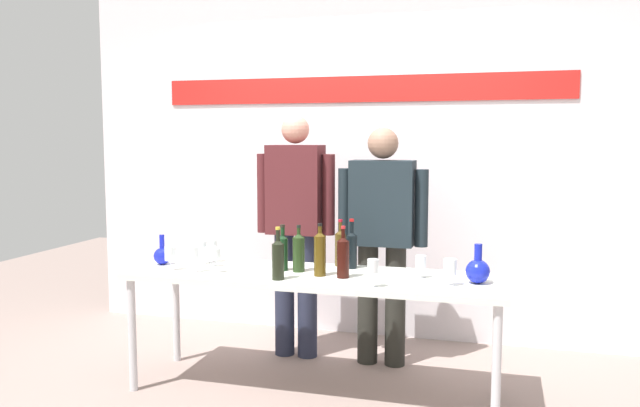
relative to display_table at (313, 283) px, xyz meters
name	(u,v)px	position (x,y,z in m)	size (l,w,h in m)	color
ground_plane	(313,392)	(0.00, 0.00, -0.69)	(10.00, 10.00, 0.00)	gray
back_wall	(359,146)	(0.00, 1.29, 0.82)	(4.57, 0.11, 3.00)	silver
display_table	(313,283)	(0.00, 0.00, 0.00)	(2.29, 0.65, 0.74)	silver
decanter_blue_left	(162,255)	(-1.02, 0.00, 0.12)	(0.11, 0.11, 0.20)	#1720C0
decanter_blue_right	(478,270)	(0.97, 0.00, 0.14)	(0.14, 0.14, 0.23)	#1622B6
presenter_left	(296,221)	(-0.31, 0.61, 0.29)	(0.57, 0.22, 1.72)	#24283C
presenter_right	(382,230)	(0.31, 0.61, 0.25)	(0.62, 0.22, 1.63)	#262621
wine_bottle_0	(299,251)	(-0.10, 0.03, 0.18)	(0.07, 0.07, 0.29)	#203415
wine_bottle_1	(352,248)	(0.19, 0.22, 0.19)	(0.07, 0.07, 0.31)	black
wine_bottle_2	(278,258)	(-0.15, -0.21, 0.19)	(0.07, 0.07, 0.31)	black
wine_bottle_3	(283,251)	(-0.21, 0.04, 0.18)	(0.06, 0.06, 0.29)	black
wine_bottle_4	(320,253)	(0.06, -0.05, 0.20)	(0.07, 0.07, 0.32)	#49350D
wine_bottle_5	(343,256)	(0.20, -0.07, 0.19)	(0.07, 0.07, 0.31)	black
wine_bottle_6	(340,247)	(0.10, 0.27, 0.18)	(0.07, 0.07, 0.30)	#453412
wine_glass_left_0	(211,253)	(-0.69, 0.02, 0.15)	(0.07, 0.07, 0.13)	white
wine_glass_left_1	(194,254)	(-0.71, -0.17, 0.17)	(0.06, 0.06, 0.16)	white
wine_glass_left_2	(170,254)	(-0.88, -0.16, 0.16)	(0.07, 0.07, 0.15)	white
wine_glass_left_3	(213,246)	(-0.74, 0.16, 0.17)	(0.06, 0.06, 0.15)	white
wine_glass_left_4	(202,248)	(-0.78, 0.09, 0.16)	(0.06, 0.06, 0.15)	white
wine_glass_left_5	(216,255)	(-0.58, -0.14, 0.17)	(0.06, 0.06, 0.15)	white
wine_glass_right_0	(450,267)	(0.82, -0.10, 0.16)	(0.07, 0.07, 0.15)	white
wine_glass_right_1	(421,262)	(0.64, 0.05, 0.15)	(0.06, 0.06, 0.13)	white
wine_glass_right_2	(373,267)	(0.42, -0.26, 0.17)	(0.06, 0.06, 0.16)	white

